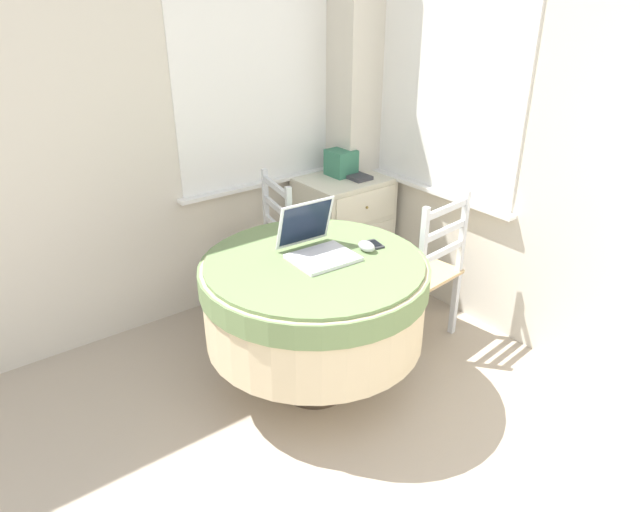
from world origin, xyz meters
The scene contains 10 objects.
corner_room_shell centered at (1.43, 2.04, 1.28)m, with size 4.65×5.01×2.55m.
round_dining_table centered at (1.15, 1.99, 0.58)m, with size 1.12×1.12×0.76m.
laptop centered at (1.19, 2.03, 0.82)m, with size 0.32×0.33×0.26m.
computer_mouse centered at (1.41, 1.92, 0.79)m, with size 0.06×0.10×0.05m.
cell_phone centered at (1.50, 1.94, 0.77)m, with size 0.07×0.12×0.01m.
dining_chair_near_back_window centered at (1.29, 2.78, 0.44)m, with size 0.50×0.50×0.93m.
dining_chair_near_right_window centered at (1.95, 2.02, 0.44)m, with size 0.47×0.47×0.93m.
corner_cabinet centered at (2.06, 2.88, 0.39)m, with size 0.60×0.50×0.77m.
storage_box centered at (2.08, 2.93, 0.86)m, with size 0.17×0.17×0.18m.
book_on_cabinet centered at (2.12, 2.83, 0.79)m, with size 0.13×0.23×0.02m.
Camera 1 is at (-0.32, 0.02, 1.97)m, focal length 32.00 mm.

